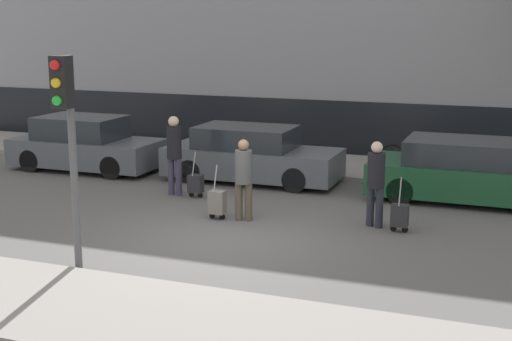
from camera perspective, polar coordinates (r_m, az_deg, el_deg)
The scene contains 14 objects.
ground_plane at distance 13.22m, azimuth -2.69°, elevation -5.56°, with size 80.00×80.00×0.00m, color #565451.
sidewalk_near at distance 10.09m, azimuth -11.35°, elevation -11.17°, with size 28.00×2.50×0.12m.
sidewalk_far at distance 19.62m, azimuth 5.45°, elevation 0.41°, with size 28.00×3.00×0.12m.
parked_car_0 at distance 19.72m, azimuth -13.51°, elevation 1.99°, with size 4.03×1.75×1.44m.
parked_car_1 at distance 17.80m, azimuth -0.42°, elevation 1.20°, with size 4.36×1.72×1.38m.
parked_car_2 at distance 16.56m, azimuth 16.36°, elevation -0.12°, with size 4.25×1.91×1.37m.
pedestrian_left at distance 16.41m, azimuth -6.56°, elevation 1.63°, with size 0.35×0.34×1.84m.
trolley_left at distance 16.27m, azimuth -4.86°, elevation -1.06°, with size 0.34×0.29×1.06m.
pedestrian_center at distance 14.23m, azimuth -1.00°, elevation -0.36°, with size 0.35×0.34×1.66m.
trolley_center at distance 14.48m, azimuth -3.13°, elevation -2.55°, with size 0.34×0.29×1.13m.
pedestrian_right at distance 13.97m, azimuth 9.57°, elevation -0.66°, with size 0.34×0.34×1.70m.
trolley_right at distance 13.86m, azimuth 11.43°, elevation -3.55°, with size 0.34×0.29×1.08m.
traffic_light at distance 11.43m, azimuth -14.92°, elevation 3.97°, with size 0.28×0.47×3.45m.
parked_bicycle at distance 18.71m, azimuth 12.45°, elevation 0.96°, with size 1.77×0.06×0.96m.
Camera 1 is at (5.04, -11.55, 3.99)m, focal length 50.00 mm.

